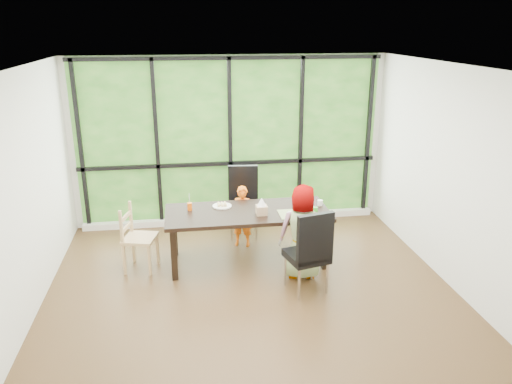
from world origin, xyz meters
TOP-DOWN VIEW (x-y plane):
  - ground at (0.00, 0.00)m, footprint 5.00×5.00m
  - back_wall at (0.00, 2.25)m, footprint 5.00×0.00m
  - foliage_backdrop at (0.00, 2.23)m, footprint 4.80×0.02m
  - window_mullions at (0.00, 2.19)m, footprint 4.80×0.06m
  - window_sill at (0.00, 2.15)m, footprint 4.80×0.12m
  - dining_table at (0.07, 0.66)m, footprint 2.21×0.97m
  - chair_window_leather at (0.13, 1.55)m, footprint 0.50×0.50m
  - chair_interior_leather at (0.67, -0.22)m, footprint 0.56×0.56m
  - chair_end_beech at (-1.37, 0.66)m, footprint 0.49×0.51m
  - child_toddler at (0.07, 1.21)m, footprint 0.38×0.31m
  - child_older at (0.71, 0.14)m, footprint 0.66×0.49m
  - placemat at (0.70, 0.46)m, footprint 0.48×0.35m
  - plate_far at (-0.26, 0.88)m, footprint 0.26×0.26m
  - plate_near at (0.67, 0.44)m, footprint 0.23×0.23m
  - orange_cup at (-0.70, 0.82)m, footprint 0.07×0.07m
  - green_cup at (0.93, 0.39)m, footprint 0.07×0.07m
  - white_mug at (1.09, 0.73)m, footprint 0.07×0.07m
  - tissue_box at (0.23, 0.51)m, footprint 0.14×0.14m
  - crepe_rolls_far at (-0.26, 0.88)m, footprint 0.15×0.12m
  - crepe_rolls_near at (0.67, 0.44)m, footprint 0.10×0.12m
  - straw_white at (-0.70, 0.82)m, footprint 0.01×0.04m
  - straw_pink at (0.93, 0.39)m, footprint 0.01×0.04m
  - tissue at (0.23, 0.51)m, footprint 0.12×0.12m

SIDE VIEW (x-z plane):
  - ground at x=0.00m, z-range 0.00..0.00m
  - window_sill at x=0.00m, z-range 0.00..0.10m
  - dining_table at x=0.07m, z-range 0.00..0.75m
  - chair_end_beech at x=-1.37m, z-range 0.00..0.90m
  - child_toddler at x=0.07m, z-range 0.00..0.92m
  - chair_window_leather at x=0.13m, z-range 0.00..1.08m
  - chair_interior_leather at x=0.67m, z-range 0.00..1.08m
  - child_older at x=0.71m, z-range 0.00..1.25m
  - placemat at x=0.70m, z-range 0.75..0.76m
  - plate_near at x=0.67m, z-range 0.75..0.76m
  - plate_far at x=-0.26m, z-range 0.75..0.77m
  - crepe_rolls_near at x=0.67m, z-range 0.76..0.80m
  - crepe_rolls_far at x=-0.26m, z-range 0.77..0.80m
  - white_mug at x=1.09m, z-range 0.75..0.83m
  - orange_cup at x=-0.70m, z-range 0.75..0.85m
  - green_cup at x=0.93m, z-range 0.75..0.86m
  - tissue_box at x=0.23m, z-range 0.75..0.87m
  - straw_white at x=-0.70m, z-range 0.79..0.99m
  - straw_pink at x=0.93m, z-range 0.80..1.00m
  - tissue at x=0.23m, z-range 0.87..0.98m
  - back_wall at x=0.00m, z-range -1.15..3.85m
  - foliage_backdrop at x=0.00m, z-range 0.03..2.67m
  - window_mullions at x=0.00m, z-range 0.03..2.67m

